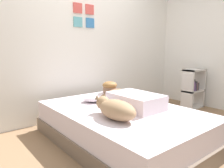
{
  "coord_description": "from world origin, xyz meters",
  "views": [
    {
      "loc": [
        -1.86,
        -1.74,
        1.11
      ],
      "look_at": [
        -0.14,
        0.4,
        0.67
      ],
      "focal_mm": 33.84,
      "sensor_mm": 36.0,
      "label": 1
    }
  ],
  "objects_px": {
    "cell_phone": "(151,109)",
    "bookshelf": "(193,88)",
    "person_lying": "(128,98)",
    "dog": "(115,109)",
    "coffee_cup": "(114,97)",
    "bed": "(121,125)",
    "pillow": "(100,97)"
  },
  "relations": [
    {
      "from": "cell_phone",
      "to": "bookshelf",
      "type": "xyz_separation_m",
      "value": [
        1.82,
        0.53,
        -0.04
      ]
    },
    {
      "from": "person_lying",
      "to": "dog",
      "type": "height_order",
      "value": "person_lying"
    },
    {
      "from": "dog",
      "to": "coffee_cup",
      "type": "xyz_separation_m",
      "value": [
        0.51,
        0.65,
        -0.07
      ]
    },
    {
      "from": "bed",
      "to": "coffee_cup",
      "type": "height_order",
      "value": "coffee_cup"
    },
    {
      "from": "pillow",
      "to": "coffee_cup",
      "type": "xyz_separation_m",
      "value": [
        0.17,
        -0.08,
        -0.02
      ]
    },
    {
      "from": "pillow",
      "to": "coffee_cup",
      "type": "relative_size",
      "value": 4.16
    },
    {
      "from": "dog",
      "to": "cell_phone",
      "type": "xyz_separation_m",
      "value": [
        0.55,
        -0.0,
        -0.1
      ]
    },
    {
      "from": "dog",
      "to": "bed",
      "type": "bearing_deg",
      "value": 38.58
    },
    {
      "from": "bed",
      "to": "bookshelf",
      "type": "height_order",
      "value": "bookshelf"
    },
    {
      "from": "dog",
      "to": "coffee_cup",
      "type": "distance_m",
      "value": 0.82
    },
    {
      "from": "cell_phone",
      "to": "bookshelf",
      "type": "distance_m",
      "value": 1.89
    },
    {
      "from": "dog",
      "to": "cell_phone",
      "type": "bearing_deg",
      "value": -0.35
    },
    {
      "from": "bed",
      "to": "cell_phone",
      "type": "bearing_deg",
      "value": -43.78
    },
    {
      "from": "bed",
      "to": "person_lying",
      "type": "bearing_deg",
      "value": 18.41
    },
    {
      "from": "dog",
      "to": "bookshelf",
      "type": "bearing_deg",
      "value": 12.44
    },
    {
      "from": "dog",
      "to": "pillow",
      "type": "bearing_deg",
      "value": 65.4
    },
    {
      "from": "pillow",
      "to": "cell_phone",
      "type": "distance_m",
      "value": 0.76
    },
    {
      "from": "pillow",
      "to": "bookshelf",
      "type": "bearing_deg",
      "value": -5.8
    },
    {
      "from": "person_lying",
      "to": "coffee_cup",
      "type": "height_order",
      "value": "person_lying"
    },
    {
      "from": "person_lying",
      "to": "cell_phone",
      "type": "xyz_separation_m",
      "value": [
        0.11,
        -0.29,
        -0.1
      ]
    },
    {
      "from": "coffee_cup",
      "to": "cell_phone",
      "type": "xyz_separation_m",
      "value": [
        0.04,
        -0.65,
        -0.03
      ]
    },
    {
      "from": "pillow",
      "to": "bookshelf",
      "type": "distance_m",
      "value": 2.04
    },
    {
      "from": "person_lying",
      "to": "dog",
      "type": "bearing_deg",
      "value": -147.01
    },
    {
      "from": "person_lying",
      "to": "bookshelf",
      "type": "bearing_deg",
      "value": 7.06
    },
    {
      "from": "bed",
      "to": "coffee_cup",
      "type": "distance_m",
      "value": 0.52
    },
    {
      "from": "coffee_cup",
      "to": "dog",
      "type": "bearing_deg",
      "value": -128.08
    },
    {
      "from": "pillow",
      "to": "person_lying",
      "type": "xyz_separation_m",
      "value": [
        0.1,
        -0.45,
        0.05
      ]
    },
    {
      "from": "pillow",
      "to": "person_lying",
      "type": "distance_m",
      "value": 0.46
    },
    {
      "from": "bed",
      "to": "pillow",
      "type": "bearing_deg",
      "value": 85.74
    },
    {
      "from": "bookshelf",
      "to": "bed",
      "type": "bearing_deg",
      "value": -172.15
    },
    {
      "from": "cell_phone",
      "to": "coffee_cup",
      "type": "bearing_deg",
      "value": 93.64
    },
    {
      "from": "pillow",
      "to": "cell_phone",
      "type": "xyz_separation_m",
      "value": [
        0.21,
        -0.73,
        -0.05
      ]
    }
  ]
}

